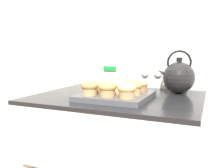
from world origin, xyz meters
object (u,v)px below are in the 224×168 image
muffin_r0_c0 (90,88)px  muffin_r2_c1 (123,84)px  muffin_pan (116,96)px  muffin_r1_c2 (134,87)px  muffin_r1_c1 (116,86)px  muffin_r2_c2 (140,85)px  tea_kettle (178,77)px  muffin_r1_c0 (99,85)px  muffin_r0_c1 (107,89)px  muffin_r2_c0 (107,83)px  muffin_r0_c2 (127,90)px

muffin_r0_c0 → muffin_r2_c1: 0.19m
muffin_pan → muffin_r1_c2: (0.08, 0.00, 0.04)m
muffin_pan → muffin_r1_c1: (-0.00, 0.00, 0.04)m
muffin_pan → muffin_r2_c2: muffin_r2_c2 is taller
muffin_r2_c2 → tea_kettle: 0.22m
muffin_r1_c0 → muffin_r1_c2: size_ratio=1.00×
muffin_r0_c1 → tea_kettle: (0.24, 0.33, 0.03)m
muffin_r2_c0 → muffin_r2_c2: 0.17m
muffin_pan → muffin_r2_c0: (-0.08, 0.08, 0.04)m
muffin_r1_c1 → muffin_r2_c1: same height
muffin_r2_c2 → muffin_pan: bearing=-136.2°
muffin_r0_c1 → muffin_r1_c2: size_ratio=1.00×
muffin_r1_c0 → muffin_r2_c2: 0.19m
muffin_r1_c2 → muffin_r2_c0: size_ratio=1.00×
muffin_r1_c0 → muffin_pan: bearing=-1.7°
muffin_r0_c0 → muffin_r0_c1: size_ratio=1.00×
muffin_r0_c2 → muffin_r2_c0: size_ratio=1.00×
muffin_pan → muffin_r2_c1: (0.00, 0.08, 0.04)m
tea_kettle → muffin_pan: bearing=-134.2°
muffin_r0_c2 → muffin_r2_c1: same height
muffin_r1_c0 → muffin_r2_c0: same height
muffin_r1_c0 → muffin_r1_c1: (0.08, -0.00, 0.00)m
muffin_r2_c0 → muffin_r1_c0: bearing=-92.6°
muffin_r0_c0 → muffin_r2_c1: size_ratio=1.00×
muffin_pan → tea_kettle: bearing=45.8°
muffin_r1_c1 → tea_kettle: 0.34m
muffin_pan → muffin_r2_c0: bearing=135.1°
muffin_pan → tea_kettle: tea_kettle is taller
muffin_r1_c1 → muffin_r1_c2: bearing=-1.2°
muffin_r0_c2 → muffin_r2_c2: size_ratio=1.00×
muffin_r0_c1 → muffin_r0_c2: size_ratio=1.00×
muffin_r0_c1 → tea_kettle: 0.41m
muffin_r0_c1 → muffin_r1_c1: bearing=89.5°
muffin_r0_c1 → muffin_r1_c1: 0.09m
muffin_r0_c2 → muffin_r1_c2: 0.09m
muffin_r0_c0 → muffin_r1_c1: bearing=47.0°
muffin_r1_c1 → muffin_r1_c2: (0.08, -0.00, 0.00)m
muffin_r0_c1 → muffin_r1_c2: 0.12m
muffin_r2_c1 → muffin_r1_c0: bearing=-136.7°
muffin_r0_c0 → muffin_r2_c2: bearing=44.9°
muffin_r0_c1 → muffin_r2_c0: same height
muffin_r0_c2 → muffin_r1_c1: 0.12m
muffin_r1_c0 → muffin_r1_c2: same height
muffin_pan → muffin_r0_c2: 0.13m
muffin_r0_c2 → muffin_r1_c1: same height
muffin_r0_c0 → muffin_r2_c1: same height
muffin_r2_c0 → tea_kettle: bearing=26.9°
muffin_r0_c2 → muffin_r2_c0: same height
muffin_r1_c0 → muffin_r2_c2: same height
muffin_r2_c2 → muffin_r0_c0: bearing=-135.1°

